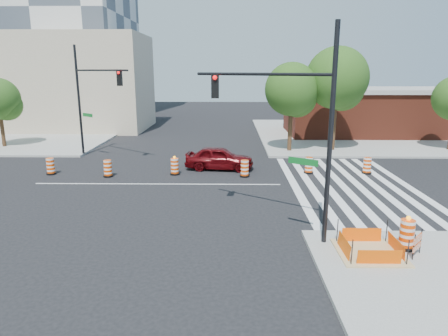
# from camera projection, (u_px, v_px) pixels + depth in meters

# --- Properties ---
(ground) EXTENTS (120.00, 120.00, 0.00)m
(ground) POSITION_uv_depth(u_px,v_px,m) (157.00, 184.00, 22.77)
(ground) COLOR black
(ground) RESTS_ON ground
(sidewalk_ne) EXTENTS (22.00, 22.00, 0.15)m
(sidewalk_ne) POSITION_uv_depth(u_px,v_px,m) (368.00, 134.00, 39.96)
(sidewalk_ne) COLOR gray
(sidewalk_ne) RESTS_ON ground
(sidewalk_nw) EXTENTS (22.00, 22.00, 0.15)m
(sidewalk_nw) POSITION_uv_depth(u_px,v_px,m) (12.00, 133.00, 40.49)
(sidewalk_nw) COLOR gray
(sidewalk_nw) RESTS_ON ground
(crosswalk_east) EXTENTS (6.75, 13.50, 0.01)m
(crosswalk_east) POSITION_uv_depth(u_px,v_px,m) (350.00, 185.00, 22.61)
(crosswalk_east) COLOR silver
(crosswalk_east) RESTS_ON ground
(lane_centerline) EXTENTS (14.00, 0.12, 0.01)m
(lane_centerline) POSITION_uv_depth(u_px,v_px,m) (157.00, 184.00, 22.77)
(lane_centerline) COLOR silver
(lane_centerline) RESTS_ON ground
(excavation_pit) EXTENTS (2.20, 2.20, 0.90)m
(excavation_pit) POSITION_uv_depth(u_px,v_px,m) (369.00, 251.00, 13.85)
(excavation_pit) COLOR tan
(excavation_pit) RESTS_ON ground
(brick_storefront) EXTENTS (16.50, 8.50, 4.60)m
(brick_storefront) POSITION_uv_depth(u_px,v_px,m) (370.00, 112.00, 39.42)
(brick_storefront) COLOR maroon
(brick_storefront) RESTS_ON ground
(beige_midrise) EXTENTS (14.00, 10.00, 10.00)m
(beige_midrise) POSITION_uv_depth(u_px,v_px,m) (81.00, 83.00, 43.10)
(beige_midrise) COLOR tan
(beige_midrise) RESTS_ON ground
(red_coupe) EXTENTS (4.58, 2.24, 1.50)m
(red_coupe) POSITION_uv_depth(u_px,v_px,m) (219.00, 158.00, 25.98)
(red_coupe) COLOR #50060A
(red_coupe) RESTS_ON ground
(signal_pole_se) EXTENTS (4.95, 3.41, 7.79)m
(signal_pole_se) POSITION_uv_depth(u_px,v_px,m) (289.00, 114.00, 14.59)
(signal_pole_se) COLOR black
(signal_pole_se) RESTS_ON ground
(signal_pole_nw) EXTENTS (4.80, 3.84, 7.95)m
(signal_pole_nw) POSITION_uv_depth(u_px,v_px,m) (91.00, 91.00, 28.25)
(signal_pole_nw) COLOR black
(signal_pole_nw) RESTS_ON ground
(pit_drum) EXTENTS (0.63, 0.63, 1.24)m
(pit_drum) POSITION_uv_depth(u_px,v_px,m) (407.00, 235.00, 14.09)
(pit_drum) COLOR black
(pit_drum) RESTS_ON ground
(barricade) EXTENTS (0.55, 0.60, 0.91)m
(barricade) POSITION_uv_depth(u_px,v_px,m) (418.00, 243.00, 13.51)
(barricade) COLOR #E44304
(barricade) RESTS_ON ground
(tree_north_c) EXTENTS (4.08, 4.08, 6.94)m
(tree_north_c) POSITION_uv_depth(u_px,v_px,m) (292.00, 92.00, 30.50)
(tree_north_c) COLOR #382314
(tree_north_c) RESTS_ON ground
(tree_north_d) EXTENTS (4.78, 4.78, 8.13)m
(tree_north_d) POSITION_uv_depth(u_px,v_px,m) (337.00, 82.00, 30.61)
(tree_north_d) COLOR #382314
(tree_north_d) RESTS_ON ground
(median_drum_1) EXTENTS (0.60, 0.60, 1.02)m
(median_drum_1) POSITION_uv_depth(u_px,v_px,m) (51.00, 167.00, 24.78)
(median_drum_1) COLOR black
(median_drum_1) RESTS_ON ground
(median_drum_2) EXTENTS (0.60, 0.60, 1.02)m
(median_drum_2) POSITION_uv_depth(u_px,v_px,m) (108.00, 169.00, 24.22)
(median_drum_2) COLOR black
(median_drum_2) RESTS_ON ground
(median_drum_3) EXTENTS (0.60, 0.60, 1.18)m
(median_drum_3) POSITION_uv_depth(u_px,v_px,m) (175.00, 167.00, 24.72)
(median_drum_3) COLOR black
(median_drum_3) RESTS_ON ground
(median_drum_4) EXTENTS (0.60, 0.60, 1.02)m
(median_drum_4) POSITION_uv_depth(u_px,v_px,m) (245.00, 169.00, 24.22)
(median_drum_4) COLOR black
(median_drum_4) RESTS_ON ground
(median_drum_5) EXTENTS (0.60, 0.60, 1.02)m
(median_drum_5) POSITION_uv_depth(u_px,v_px,m) (309.00, 166.00, 25.04)
(median_drum_5) COLOR black
(median_drum_5) RESTS_ON ground
(median_drum_6) EXTENTS (0.60, 0.60, 1.02)m
(median_drum_6) POSITION_uv_depth(u_px,v_px,m) (367.00, 166.00, 24.95)
(median_drum_6) COLOR black
(median_drum_6) RESTS_ON ground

